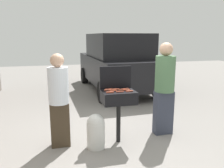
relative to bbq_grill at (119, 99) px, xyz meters
name	(u,v)px	position (x,y,z in m)	size (l,w,h in m)	color
ground_plane	(114,138)	(-0.05, 0.16, -0.82)	(24.00, 24.00, 0.00)	gray
bbq_grill	(119,99)	(0.00, 0.00, 0.00)	(0.60, 0.44, 0.97)	black
grill_lid_open	(115,77)	(0.00, 0.22, 0.36)	(0.60, 0.05, 0.42)	black
hot_dog_0	(109,89)	(-0.15, 0.13, 0.16)	(0.03, 0.03, 0.13)	#B74C33
hot_dog_1	(120,92)	(-0.01, -0.10, 0.16)	(0.03, 0.03, 0.13)	#AD4228
hot_dog_2	(110,92)	(-0.18, -0.10, 0.16)	(0.03, 0.03, 0.13)	#AD4228
hot_dog_3	(114,91)	(-0.10, -0.01, 0.16)	(0.03, 0.03, 0.13)	#AD4228
hot_dog_4	(116,89)	(-0.02, 0.11, 0.16)	(0.03, 0.03, 0.13)	#C6593D
hot_dog_5	(112,90)	(-0.11, 0.03, 0.16)	(0.03, 0.03, 0.13)	#B74C33
hot_dog_6	(129,91)	(0.17, -0.11, 0.16)	(0.03, 0.03, 0.13)	#B74C33
hot_dog_7	(122,90)	(0.07, 0.04, 0.16)	(0.03, 0.03, 0.13)	#B74C33
hot_dog_8	(125,89)	(0.15, 0.08, 0.16)	(0.03, 0.03, 0.13)	#C6593D
hot_dog_9	(108,90)	(-0.18, 0.08, 0.16)	(0.03, 0.03, 0.13)	#C6593D
hot_dog_10	(127,90)	(0.15, -0.01, 0.16)	(0.03, 0.03, 0.13)	#AD4228
propane_tank	(96,130)	(-0.45, -0.13, -0.50)	(0.32, 0.32, 0.62)	silver
person_left	(59,97)	(-1.05, 0.09, 0.07)	(0.35, 0.35, 1.66)	#3F3323
person_right	(164,86)	(0.97, 0.15, 0.16)	(0.38, 0.38, 1.82)	#333847
parked_minivan	(117,62)	(1.10, 4.11, 0.20)	(2.19, 4.48, 2.02)	black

